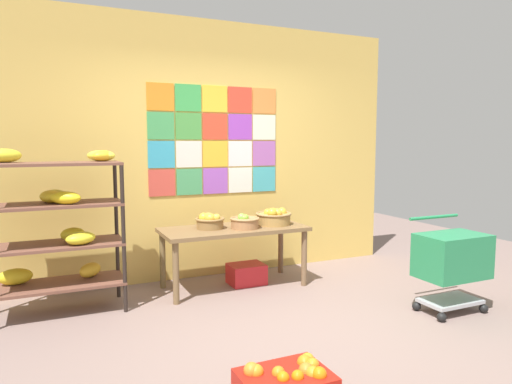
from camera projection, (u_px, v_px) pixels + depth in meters
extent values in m
plane|color=#7E6861|center=(284.00, 331.00, 3.72)|extent=(9.52, 9.52, 0.00)
cube|color=#DAB253|center=(211.00, 150.00, 5.19)|extent=(4.57, 0.06, 2.85)
cube|color=orange|center=(160.00, 97.00, 4.87)|extent=(0.29, 0.01, 0.29)
cube|color=green|center=(188.00, 98.00, 4.99)|extent=(0.29, 0.01, 0.29)
cube|color=yellow|center=(215.00, 99.00, 5.12)|extent=(0.29, 0.01, 0.29)
cube|color=red|center=(240.00, 100.00, 5.24)|extent=(0.29, 0.01, 0.29)
cube|color=orange|center=(264.00, 101.00, 5.37)|extent=(0.29, 0.01, 0.29)
cube|color=#409A53|center=(161.00, 126.00, 4.90)|extent=(0.29, 0.01, 0.29)
cube|color=#479742|center=(189.00, 126.00, 5.02)|extent=(0.29, 0.01, 0.29)
cube|color=#D94229|center=(215.00, 127.00, 5.15)|extent=(0.29, 0.01, 0.29)
cube|color=purple|center=(240.00, 127.00, 5.27)|extent=(0.29, 0.01, 0.29)
cube|color=silver|center=(264.00, 127.00, 5.40)|extent=(0.29, 0.01, 0.29)
cube|color=#339BBB|center=(161.00, 154.00, 4.93)|extent=(0.29, 0.01, 0.29)
cube|color=silver|center=(189.00, 154.00, 5.06)|extent=(0.29, 0.01, 0.29)
cube|color=yellow|center=(215.00, 154.00, 5.18)|extent=(0.29, 0.01, 0.29)
cube|color=white|center=(240.00, 154.00, 5.31)|extent=(0.29, 0.01, 0.29)
cube|color=#A55BAD|center=(264.00, 153.00, 5.43)|extent=(0.29, 0.01, 0.29)
cube|color=#CD473B|center=(162.00, 183.00, 4.96)|extent=(0.29, 0.01, 0.29)
cube|color=#459A60|center=(189.00, 182.00, 5.09)|extent=(0.29, 0.01, 0.29)
cube|color=#984FBD|center=(216.00, 181.00, 5.21)|extent=(0.29, 0.01, 0.29)
cube|color=silver|center=(240.00, 180.00, 5.34)|extent=(0.29, 0.01, 0.29)
cube|color=#41A7B2|center=(264.00, 179.00, 5.46)|extent=(0.29, 0.01, 0.29)
cylinder|color=black|center=(124.00, 238.00, 4.08)|extent=(0.04, 0.04, 1.34)
cylinder|color=black|center=(117.00, 230.00, 4.48)|extent=(0.04, 0.04, 1.34)
cube|color=brown|center=(61.00, 284.00, 4.11)|extent=(1.09, 0.48, 0.03)
ellipsoid|color=yellow|center=(90.00, 270.00, 4.28)|extent=(0.26, 0.24, 0.13)
ellipsoid|color=yellow|center=(15.00, 277.00, 4.05)|extent=(0.28, 0.16, 0.14)
cube|color=brown|center=(59.00, 245.00, 4.07)|extent=(1.09, 0.48, 0.02)
ellipsoid|color=yellow|center=(73.00, 234.00, 4.17)|extent=(0.22, 0.15, 0.12)
ellipsoid|color=yellow|center=(81.00, 238.00, 4.03)|extent=(0.30, 0.25, 0.11)
cube|color=brown|center=(57.00, 205.00, 4.04)|extent=(1.09, 0.48, 0.02)
ellipsoid|color=yellow|center=(51.00, 197.00, 4.06)|extent=(0.24, 0.29, 0.11)
ellipsoid|color=yellow|center=(56.00, 195.00, 4.17)|extent=(0.26, 0.29, 0.11)
ellipsoid|color=yellow|center=(65.00, 198.00, 3.97)|extent=(0.32, 0.28, 0.11)
cube|color=brown|center=(55.00, 164.00, 4.00)|extent=(1.09, 0.48, 0.02)
ellipsoid|color=yellow|center=(103.00, 156.00, 4.24)|extent=(0.26, 0.25, 0.10)
ellipsoid|color=yellow|center=(101.00, 156.00, 4.28)|extent=(0.31, 0.29, 0.10)
ellipsoid|color=yellow|center=(4.00, 156.00, 3.95)|extent=(0.30, 0.20, 0.12)
cube|color=brown|center=(234.00, 229.00, 4.82)|extent=(1.50, 0.66, 0.04)
cylinder|color=brown|center=(176.00, 273.00, 4.32)|extent=(0.06, 0.06, 0.59)
cylinder|color=brown|center=(304.00, 258.00, 4.89)|extent=(0.06, 0.06, 0.59)
cylinder|color=brown|center=(163.00, 260.00, 4.81)|extent=(0.06, 0.06, 0.59)
cylinder|color=brown|center=(281.00, 248.00, 5.38)|extent=(0.06, 0.06, 0.59)
cylinder|color=#A27B3F|center=(274.00, 219.00, 4.98)|extent=(0.36, 0.36, 0.12)
torus|color=#9A7546|center=(274.00, 214.00, 4.98)|extent=(0.39, 0.39, 0.02)
sphere|color=gold|center=(272.00, 213.00, 4.86)|extent=(0.10, 0.10, 0.10)
sphere|color=gold|center=(273.00, 213.00, 4.97)|extent=(0.10, 0.10, 0.10)
sphere|color=gold|center=(282.00, 212.00, 5.03)|extent=(0.10, 0.10, 0.10)
sphere|color=gold|center=(272.00, 213.00, 5.00)|extent=(0.08, 0.08, 0.08)
sphere|color=gold|center=(268.00, 213.00, 4.99)|extent=(0.09, 0.09, 0.09)
sphere|color=gold|center=(277.00, 213.00, 4.91)|extent=(0.10, 0.10, 0.10)
cylinder|color=olive|center=(210.00, 224.00, 4.74)|extent=(0.27, 0.27, 0.10)
torus|color=olive|center=(210.00, 219.00, 4.74)|extent=(0.30, 0.30, 0.02)
sphere|color=gold|center=(209.00, 217.00, 4.76)|extent=(0.10, 0.10, 0.10)
sphere|color=gold|center=(204.00, 218.00, 4.77)|extent=(0.10, 0.10, 0.10)
sphere|color=gold|center=(210.00, 218.00, 4.70)|extent=(0.11, 0.11, 0.11)
sphere|color=gold|center=(216.00, 218.00, 4.71)|extent=(0.08, 0.08, 0.08)
sphere|color=gold|center=(210.00, 218.00, 4.72)|extent=(0.09, 0.09, 0.09)
cylinder|color=#A47047|center=(245.00, 223.00, 4.76)|extent=(0.28, 0.28, 0.10)
torus|color=#A17849|center=(245.00, 219.00, 4.75)|extent=(0.30, 0.30, 0.02)
sphere|color=#76AB34|center=(244.00, 218.00, 4.75)|extent=(0.07, 0.07, 0.07)
sphere|color=#7AB233|center=(246.00, 218.00, 4.75)|extent=(0.07, 0.07, 0.07)
sphere|color=#7AC042|center=(242.00, 217.00, 4.76)|extent=(0.08, 0.08, 0.08)
cube|color=red|center=(246.00, 274.00, 4.97)|extent=(0.37, 0.29, 0.21)
sphere|color=orange|center=(283.00, 378.00, 2.59)|extent=(0.07, 0.07, 0.07)
sphere|color=orange|center=(298.00, 376.00, 2.60)|extent=(0.07, 0.07, 0.07)
sphere|color=orange|center=(305.00, 363.00, 2.78)|extent=(0.09, 0.09, 0.09)
sphere|color=orange|center=(313.00, 374.00, 2.65)|extent=(0.09, 0.09, 0.09)
sphere|color=orange|center=(313.00, 365.00, 2.74)|extent=(0.08, 0.08, 0.08)
sphere|color=orange|center=(252.00, 370.00, 2.66)|extent=(0.09, 0.09, 0.09)
sphere|color=orange|center=(319.00, 374.00, 2.62)|extent=(0.09, 0.09, 0.09)
sphere|color=orange|center=(278.00, 373.00, 2.64)|extent=(0.08, 0.08, 0.08)
sphere|color=orange|center=(308.00, 360.00, 2.81)|extent=(0.08, 0.08, 0.08)
sphere|color=orange|center=(306.00, 371.00, 2.68)|extent=(0.09, 0.09, 0.09)
sphere|color=orange|center=(256.00, 372.00, 2.65)|extent=(0.09, 0.09, 0.09)
sphere|color=black|center=(441.00, 317.00, 3.92)|extent=(0.08, 0.08, 0.08)
sphere|color=black|center=(483.00, 308.00, 4.12)|extent=(0.08, 0.08, 0.08)
sphere|color=black|center=(417.00, 306.00, 4.18)|extent=(0.08, 0.08, 0.08)
sphere|color=black|center=(457.00, 298.00, 4.39)|extent=(0.08, 0.08, 0.08)
cube|color=#A5A8AD|center=(450.00, 301.00, 4.15)|extent=(0.52, 0.31, 0.03)
cube|color=#25824F|center=(452.00, 256.00, 4.10)|extent=(0.60, 0.39, 0.39)
cylinder|color=#25824F|center=(434.00, 217.00, 4.27)|extent=(0.57, 0.03, 0.03)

